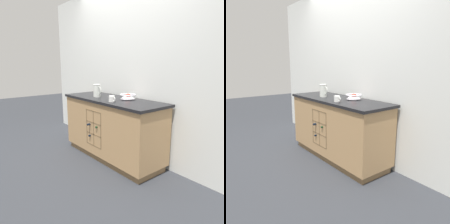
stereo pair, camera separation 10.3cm
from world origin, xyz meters
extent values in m
plane|color=#2D3035|center=(0.00, 0.00, 0.00)|extent=(14.00, 14.00, 0.00)
cube|color=silver|center=(0.00, 0.35, 1.27)|extent=(4.40, 0.06, 2.55)
cube|color=brown|center=(0.00, 0.00, 0.04)|extent=(1.58, 0.50, 0.09)
cube|color=tan|center=(0.00, 0.00, 0.47)|extent=(1.64, 0.56, 0.76)
cube|color=black|center=(0.00, 0.00, 0.87)|extent=(1.68, 0.60, 0.03)
cube|color=brown|center=(-0.07, -0.18, 0.48)|extent=(0.34, 0.01, 0.50)
cube|color=brown|center=(-0.24, -0.23, 0.48)|extent=(0.02, 0.10, 0.50)
cube|color=brown|center=(0.11, -0.23, 0.48)|extent=(0.02, 0.10, 0.50)
cube|color=brown|center=(-0.07, -0.23, 0.23)|extent=(0.34, 0.10, 0.02)
cube|color=brown|center=(-0.07, -0.23, 0.40)|extent=(0.34, 0.10, 0.02)
cube|color=brown|center=(-0.07, -0.23, 0.56)|extent=(0.34, 0.10, 0.02)
cube|color=brown|center=(-0.07, -0.23, 0.73)|extent=(0.34, 0.10, 0.02)
cube|color=brown|center=(-0.07, -0.23, 0.48)|extent=(0.02, 0.10, 0.50)
cylinder|color=black|center=(-0.15, -0.13, 0.36)|extent=(0.07, 0.19, 0.07)
cylinder|color=black|center=(-0.15, -0.27, 0.36)|extent=(0.03, 0.08, 0.03)
cylinder|color=black|center=(-0.15, -0.16, 0.53)|extent=(0.08, 0.18, 0.08)
cylinder|color=black|center=(-0.15, -0.29, 0.53)|extent=(0.03, 0.08, 0.03)
cylinder|color=#19381E|center=(0.02, -0.10, 0.52)|extent=(0.07, 0.21, 0.07)
cylinder|color=#19381E|center=(0.02, -0.26, 0.52)|extent=(0.03, 0.09, 0.03)
cylinder|color=silver|center=(0.20, 0.12, 0.89)|extent=(0.10, 0.10, 0.01)
cone|color=silver|center=(0.20, 0.12, 0.93)|extent=(0.20, 0.20, 0.06)
torus|color=silver|center=(0.20, 0.12, 0.95)|extent=(0.22, 0.22, 0.02)
sphere|color=red|center=(0.21, 0.12, 0.93)|extent=(0.08, 0.08, 0.08)
cylinder|color=silver|center=(-0.26, -0.08, 0.98)|extent=(0.10, 0.10, 0.19)
torus|color=silver|center=(-0.26, -0.08, 1.07)|extent=(0.11, 0.11, 0.01)
torus|color=silver|center=(-0.21, -0.08, 0.99)|extent=(0.11, 0.01, 0.11)
cylinder|color=white|center=(0.20, -0.17, 0.93)|extent=(0.08, 0.08, 0.08)
torus|color=white|center=(0.24, -0.17, 0.93)|extent=(0.06, 0.01, 0.06)
camera|label=1|loc=(2.36, -1.93, 1.37)|focal=35.00mm
camera|label=2|loc=(2.43, -1.85, 1.37)|focal=35.00mm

